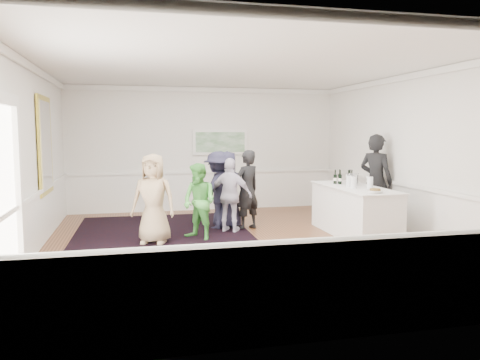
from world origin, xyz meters
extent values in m
plane|color=brown|center=(0.00, 0.00, 0.00)|extent=(8.00, 8.00, 0.00)
cube|color=white|center=(0.00, 0.00, 3.20)|extent=(7.00, 8.00, 0.02)
cube|color=white|center=(-3.50, 0.00, 1.60)|extent=(0.02, 8.00, 3.20)
cube|color=white|center=(3.50, 0.00, 1.60)|extent=(0.02, 8.00, 3.20)
cube|color=white|center=(0.00, 4.00, 1.60)|extent=(7.00, 0.02, 3.20)
cube|color=white|center=(0.00, -4.00, 1.60)|extent=(7.00, 0.02, 3.20)
cube|color=gold|center=(-3.46, 1.30, 1.80)|extent=(0.04, 1.25, 1.85)
cube|color=white|center=(-3.43, 1.30, 1.80)|extent=(0.01, 1.05, 1.65)
cube|color=white|center=(-3.43, -1.08, 1.20)|extent=(0.10, 0.14, 2.40)
cube|color=white|center=(-3.46, -1.90, 1.20)|extent=(0.02, 1.50, 2.40)
cube|color=white|center=(0.40, 3.95, 1.78)|extent=(1.44, 0.05, 0.66)
cube|color=#296E2E|center=(0.40, 3.92, 1.78)|extent=(1.30, 0.01, 0.52)
cube|color=black|center=(-1.30, 1.04, 0.01)|extent=(3.56, 4.62, 0.02)
cube|color=white|center=(2.42, 0.30, 0.48)|extent=(0.85, 2.34, 0.96)
cube|color=white|center=(2.42, 0.30, 0.96)|extent=(0.91, 2.40, 0.02)
imported|color=black|center=(3.20, 0.88, 1.00)|extent=(0.80, 0.88, 2.01)
imported|color=tan|center=(-1.50, 0.48, 0.83)|extent=(0.94, 0.77, 1.66)
imported|color=green|center=(-0.63, 0.61, 0.73)|extent=(0.88, 0.90, 1.46)
imported|color=silver|center=(0.08, 1.11, 0.76)|extent=(0.96, 0.77, 1.52)
imported|color=#201F34|center=(-0.09, 1.54, 0.82)|extent=(1.22, 1.12, 1.65)
imported|color=black|center=(0.49, 1.35, 0.84)|extent=(0.73, 0.64, 1.68)
imported|color=#201F34|center=(0.10, 1.54, 0.82)|extent=(0.91, 0.70, 1.65)
cylinder|color=#82C145|center=(2.28, 0.08, 1.09)|extent=(0.12, 0.12, 0.24)
cylinder|color=#E54362|center=(2.59, 0.00, 1.09)|extent=(0.12, 0.12, 0.24)
cylinder|color=#77A73B|center=(2.29, 0.29, 1.09)|extent=(0.12, 0.12, 0.24)
cylinder|color=silver|center=(2.48, 0.54, 1.09)|extent=(0.26, 0.26, 0.25)
imported|color=white|center=(2.34, -0.65, 1.01)|extent=(0.27, 0.27, 0.07)
cylinder|color=olive|center=(2.34, -0.65, 1.03)|extent=(0.19, 0.19, 0.04)
camera|label=1|loc=(-1.85, -8.13, 2.07)|focal=35.00mm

